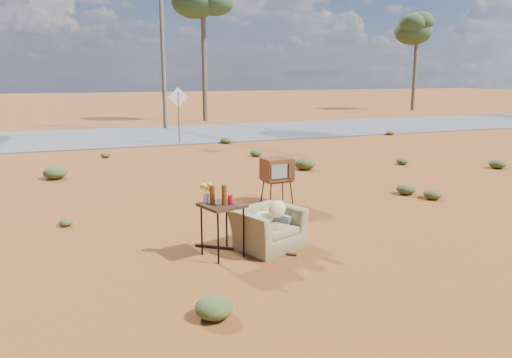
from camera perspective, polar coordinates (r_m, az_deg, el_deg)
name	(u,v)px	position (r m, az deg, el deg)	size (l,w,h in m)	color
ground	(247,242)	(8.23, -0.98, -7.17)	(140.00, 140.00, 0.00)	brown
highway	(131,136)	(22.63, -14.09, 4.79)	(140.00, 7.00, 0.04)	#565659
armchair	(271,222)	(7.89, 1.69, -4.99)	(1.27, 1.11, 0.86)	olive
tv_unit	(277,170)	(10.46, 2.43, 1.05)	(0.64, 0.54, 0.97)	black
side_table	(219,202)	(7.39, -4.29, -2.65)	(0.70, 0.70, 1.13)	#392214
rusty_bar	(244,250)	(7.81, -1.34, -8.08)	(0.04, 0.04, 1.65)	#462412
road_sign	(178,105)	(19.79, -8.86, 8.34)	(0.78, 0.06, 2.19)	brown
eucalyptus_center	(203,5)	(29.57, -6.08, 19.13)	(3.20, 3.20, 7.60)	brown
eucalyptus_right	(417,29)	(39.98, 17.97, 16.03)	(3.20, 3.20, 7.10)	brown
utility_pole_center	(162,43)	(25.29, -10.65, 15.03)	(1.40, 0.20, 8.00)	brown
scrub_patch	(152,183)	(12.14, -11.80, -0.47)	(17.49, 8.07, 0.33)	#465625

